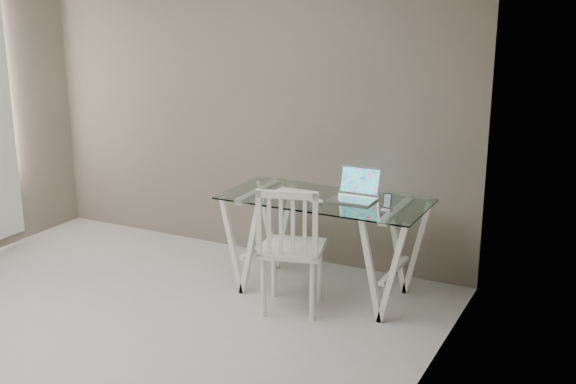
% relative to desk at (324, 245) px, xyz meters
% --- Properties ---
extents(room, '(4.50, 4.52, 2.71)m').
position_rel_desk_xyz_m(room, '(-1.04, -1.64, 1.33)').
color(room, '#B4B2AC').
rests_on(room, ground).
extents(desk, '(1.50, 0.70, 0.75)m').
position_rel_desk_xyz_m(desk, '(0.00, 0.00, 0.00)').
color(desk, silver).
rests_on(desk, ground).
extents(chair, '(0.53, 0.53, 0.93)m').
position_rel_desk_xyz_m(chair, '(-0.07, -0.43, 0.13)').
color(chair, white).
rests_on(chair, ground).
extents(laptop, '(0.32, 0.28, 0.22)m').
position_rel_desk_xyz_m(laptop, '(0.21, 0.09, 0.42)').
color(laptop, '#B4B3B8').
rests_on(laptop, desk).
extents(keyboard, '(0.31, 0.13, 0.01)m').
position_rel_desk_xyz_m(keyboard, '(-0.27, 0.05, 0.37)').
color(keyboard, silver).
rests_on(keyboard, desk).
extents(mouse, '(0.11, 0.07, 0.04)m').
position_rel_desk_xyz_m(mouse, '(0.00, -0.15, 0.38)').
color(mouse, white).
rests_on(mouse, desk).
extents(phone_dock, '(0.06, 0.06, 0.12)m').
position_rel_desk_xyz_m(phone_dock, '(0.50, -0.08, 0.40)').
color(phone_dock, white).
rests_on(phone_dock, desk).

